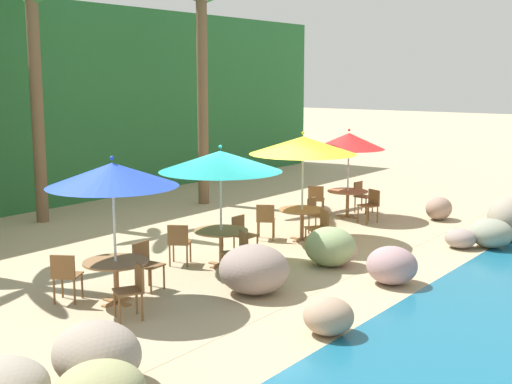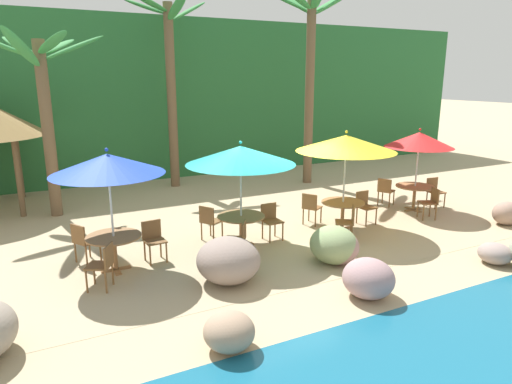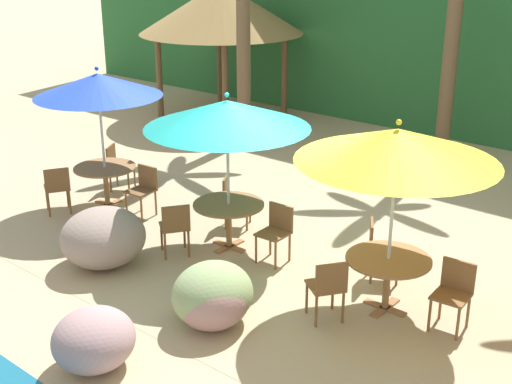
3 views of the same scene
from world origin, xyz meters
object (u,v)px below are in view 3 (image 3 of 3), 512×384
at_px(chair_teal_inland, 232,197).
at_px(dining_table_yellow, 388,267).
at_px(chair_blue_seaward, 144,187).
at_px(palapa_hut, 221,9).
at_px(chair_yellow_left, 328,286).
at_px(dining_table_blue, 105,174).
at_px(chair_yellow_seaward, 454,290).
at_px(umbrella_teal, 227,114).
at_px(chair_yellow_inland, 379,246).
at_px(chair_blue_inland, 117,164).
at_px(umbrella_blue, 98,85).
at_px(chair_teal_left, 175,225).
at_px(chair_blue_left, 57,186).
at_px(chair_teal_seaward, 277,229).
at_px(dining_table_teal, 229,211).
at_px(umbrella_yellow, 397,145).

height_order(chair_teal_inland, dining_table_yellow, chair_teal_inland).
relative_size(chair_blue_seaward, palapa_hut, 0.20).
bearing_deg(chair_blue_seaward, chair_yellow_left, -11.55).
relative_size(dining_table_blue, chair_yellow_seaward, 1.26).
distance_m(dining_table_blue, umbrella_teal, 3.26).
distance_m(chair_yellow_inland, palapa_hut, 10.00).
bearing_deg(chair_blue_seaward, chair_yellow_seaward, -0.08).
bearing_deg(chair_teal_inland, chair_blue_inland, -178.23).
distance_m(umbrella_blue, palapa_hut, 6.84).
bearing_deg(chair_blue_inland, chair_teal_inland, 1.77).
xyz_separation_m(umbrella_blue, chair_teal_left, (2.47, -0.66, -1.70)).
bearing_deg(chair_yellow_left, palapa_hut, 139.48).
distance_m(umbrella_blue, chair_blue_left, 1.90).
distance_m(chair_teal_seaward, chair_teal_left, 1.53).
height_order(umbrella_teal, chair_teal_left, umbrella_teal).
xyz_separation_m(chair_blue_seaward, umbrella_teal, (2.03, -0.06, 1.63)).
relative_size(umbrella_blue, umbrella_teal, 1.02).
relative_size(umbrella_blue, chair_yellow_seaward, 2.90).
height_order(chair_teal_inland, chair_yellow_left, same).
distance_m(chair_blue_inland, chair_teal_seaward, 4.26).
height_order(umbrella_blue, dining_table_blue, umbrella_blue).
bearing_deg(chair_yellow_seaward, dining_table_yellow, -169.67).
relative_size(umbrella_blue, palapa_hut, 0.59).
distance_m(dining_table_teal, dining_table_yellow, 2.84).
height_order(chair_blue_seaward, chair_yellow_inland, same).
distance_m(chair_blue_seaward, dining_table_teal, 2.04).
relative_size(chair_blue_seaward, chair_blue_left, 1.00).
xyz_separation_m(chair_teal_inland, dining_table_yellow, (3.36, -0.77, 0.10)).
distance_m(umbrella_teal, chair_teal_seaward, 1.84).
bearing_deg(chair_yellow_inland, umbrella_yellow, -52.15).
bearing_deg(umbrella_blue, chair_teal_left, -14.91).
relative_size(chair_teal_seaward, chair_yellow_left, 1.00).
distance_m(dining_table_blue, chair_blue_seaward, 0.86).
distance_m(dining_table_blue, chair_teal_left, 2.56).
bearing_deg(palapa_hut, chair_teal_inland, -46.32).
relative_size(chair_teal_inland, umbrella_yellow, 0.34).
bearing_deg(chair_blue_seaward, dining_table_teal, -1.83).
bearing_deg(chair_yellow_inland, chair_teal_left, -153.85).
bearing_deg(dining_table_blue, chair_yellow_inland, 7.41).
distance_m(chair_blue_inland, chair_teal_inland, 2.87).
xyz_separation_m(chair_blue_left, chair_yellow_left, (5.63, 0.04, 0.00)).
height_order(chair_blue_seaward, umbrella_teal, umbrella_teal).
distance_m(chair_blue_inland, chair_yellow_left, 5.99).
distance_m(chair_yellow_inland, chair_yellow_left, 1.43).
height_order(chair_teal_inland, chair_yellow_seaward, same).
xyz_separation_m(chair_teal_seaward, chair_yellow_left, (1.58, -0.97, 0.00)).
xyz_separation_m(dining_table_blue, dining_table_teal, (2.87, 0.10, 0.00)).
bearing_deg(chair_yellow_inland, palapa_hut, 145.44).
height_order(umbrella_yellow, chair_yellow_inland, umbrella_yellow).
height_order(chair_teal_seaward, palapa_hut, palapa_hut).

